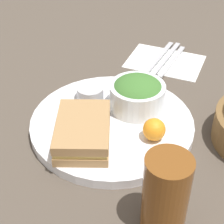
# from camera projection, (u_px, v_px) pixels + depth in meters

# --- Properties ---
(ground_plane) EXTENTS (4.00, 4.00, 0.00)m
(ground_plane) POSITION_uv_depth(u_px,v_px,m) (112.00, 128.00, 0.75)
(ground_plane) COLOR #4C4238
(plate) EXTENTS (0.32, 0.32, 0.02)m
(plate) POSITION_uv_depth(u_px,v_px,m) (112.00, 124.00, 0.75)
(plate) COLOR silver
(plate) RESTS_ON ground_plane
(sandwich) EXTENTS (0.16, 0.14, 0.04)m
(sandwich) POSITION_uv_depth(u_px,v_px,m) (83.00, 131.00, 0.68)
(sandwich) COLOR #A37A4C
(sandwich) RESTS_ON plate
(salad_bowl) EXTENTS (0.11, 0.11, 0.07)m
(salad_bowl) POSITION_uv_depth(u_px,v_px,m) (137.00, 94.00, 0.75)
(salad_bowl) COLOR white
(salad_bowl) RESTS_ON plate
(dressing_cup) EXTENTS (0.06, 0.06, 0.03)m
(dressing_cup) POSITION_uv_depth(u_px,v_px,m) (90.00, 93.00, 0.79)
(dressing_cup) COLOR #B7B7BC
(dressing_cup) RESTS_ON plate
(orange_wedge) EXTENTS (0.04, 0.04, 0.04)m
(orange_wedge) POSITION_uv_depth(u_px,v_px,m) (154.00, 129.00, 0.68)
(orange_wedge) COLOR orange
(orange_wedge) RESTS_ON plate
(drink_glass) EXTENTS (0.07, 0.07, 0.13)m
(drink_glass) POSITION_uv_depth(u_px,v_px,m) (166.00, 194.00, 0.53)
(drink_glass) COLOR brown
(drink_glass) RESTS_ON ground_plane
(napkin) EXTENTS (0.14, 0.19, 0.00)m
(napkin) POSITION_uv_depth(u_px,v_px,m) (165.00, 61.00, 0.96)
(napkin) COLOR white
(napkin) RESTS_ON ground_plane
(fork) EXTENTS (0.19, 0.03, 0.01)m
(fork) POSITION_uv_depth(u_px,v_px,m) (158.00, 58.00, 0.96)
(fork) COLOR #B2B2B7
(fork) RESTS_ON napkin
(knife) EXTENTS (0.20, 0.03, 0.01)m
(knife) POSITION_uv_depth(u_px,v_px,m) (165.00, 60.00, 0.95)
(knife) COLOR #B2B2B7
(knife) RESTS_ON napkin
(spoon) EXTENTS (0.17, 0.03, 0.01)m
(spoon) POSITION_uv_depth(u_px,v_px,m) (172.00, 61.00, 0.95)
(spoon) COLOR #B2B2B7
(spoon) RESTS_ON napkin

